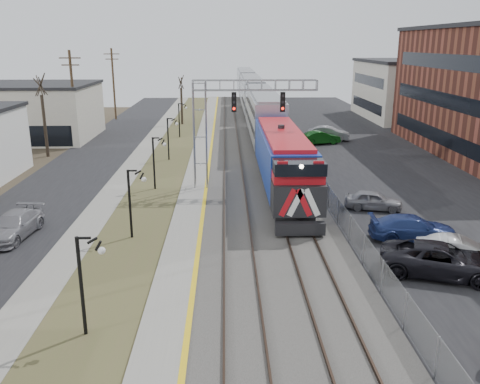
{
  "coord_description": "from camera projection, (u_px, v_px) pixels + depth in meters",
  "views": [
    {
      "loc": [
        1.36,
        -9.13,
        10.66
      ],
      "look_at": [
        2.16,
        18.28,
        2.6
      ],
      "focal_mm": 38.0,
      "sensor_mm": 36.0,
      "label": 1
    }
  ],
  "objects": [
    {
      "name": "lampposts",
      "position": [
        131.0,
        203.0,
        28.59
      ],
      "size": [
        0.14,
        62.14,
        4.0
      ],
      "color": "black",
      "rests_on": "ground"
    },
    {
      "name": "platform",
      "position": [
        199.0,
        166.0,
        45.23
      ],
      "size": [
        2.0,
        120.0,
        0.24
      ],
      "primitive_type": "cube",
      "color": "gray",
      "rests_on": "ground"
    },
    {
      "name": "car_street_b",
      "position": [
        14.0,
        226.0,
        28.75
      ],
      "size": [
        2.42,
        4.99,
        1.4
      ],
      "primitive_type": "imported",
      "rotation": [
        0.0,
        0.0,
        -0.1
      ],
      "color": "gray",
      "rests_on": "ground"
    },
    {
      "name": "car_lot_e",
      "position": [
        373.0,
        201.0,
        33.58
      ],
      "size": [
        3.99,
        2.35,
        1.27
      ],
      "primitive_type": "imported",
      "rotation": [
        0.0,
        0.0,
        1.33
      ],
      "color": "gray",
      "rests_on": "ground"
    },
    {
      "name": "train",
      "position": [
        255.0,
        101.0,
        70.35
      ],
      "size": [
        3.0,
        85.85,
        5.33
      ],
      "color": "navy",
      "rests_on": "ground"
    },
    {
      "name": "track_near",
      "position": [
        233.0,
        164.0,
        45.27
      ],
      "size": [
        1.58,
        120.0,
        0.15
      ],
      "color": "#2D2119",
      "rests_on": "ballast_bed"
    },
    {
      "name": "grass_median",
      "position": [
        165.0,
        167.0,
        45.17
      ],
      "size": [
        4.0,
        120.0,
        0.06
      ],
      "primitive_type": "cube",
      "color": "#4C4E2A",
      "rests_on": "ground"
    },
    {
      "name": "parking_lot",
      "position": [
        388.0,
        166.0,
        45.74
      ],
      "size": [
        16.0,
        120.0,
        0.04
      ],
      "primitive_type": "cube",
      "color": "black",
      "rests_on": "ground"
    },
    {
      "name": "car_lot_g",
      "position": [
        328.0,
        134.0,
        57.53
      ],
      "size": [
        5.01,
        2.8,
        1.56
      ],
      "primitive_type": "imported",
      "rotation": [
        0.0,
        0.0,
        1.31
      ],
      "color": "slate",
      "rests_on": "ground"
    },
    {
      "name": "platform_edge",
      "position": [
        209.0,
        165.0,
        45.22
      ],
      "size": [
        0.24,
        120.0,
        0.01
      ],
      "primitive_type": "cube",
      "color": "gold",
      "rests_on": "platform"
    },
    {
      "name": "car_lot_c",
      "position": [
        441.0,
        261.0,
        23.98
      ],
      "size": [
        6.13,
        4.25,
        1.56
      ],
      "primitive_type": "imported",
      "rotation": [
        0.0,
        0.0,
        1.24
      ],
      "color": "black",
      "rests_on": "ground"
    },
    {
      "name": "track_far",
      "position": [
        272.0,
        164.0,
        45.37
      ],
      "size": [
        1.58,
        120.0,
        0.15
      ],
      "color": "#2D2119",
      "rests_on": "ballast_bed"
    },
    {
      "name": "bare_trees",
      "position": [
        77.0,
        131.0,
        47.93
      ],
      "size": [
        12.3,
        42.3,
        5.95
      ],
      "color": "#382D23",
      "rests_on": "ground"
    },
    {
      "name": "street_west",
      "position": [
        81.0,
        168.0,
        44.97
      ],
      "size": [
        7.0,
        120.0,
        0.04
      ],
      "primitive_type": "cube",
      "color": "black",
      "rests_on": "ground"
    },
    {
      "name": "ballast_bed",
      "position": [
        255.0,
        166.0,
        45.38
      ],
      "size": [
        8.0,
        120.0,
        0.2
      ],
      "primitive_type": "cube",
      "color": "#595651",
      "rests_on": "ground"
    },
    {
      "name": "car_lot_f",
      "position": [
        320.0,
        138.0,
        55.36
      ],
      "size": [
        4.59,
        2.6,
        1.43
      ],
      "primitive_type": "imported",
      "rotation": [
        0.0,
        0.0,
        1.84
      ],
      "color": "#0E4611",
      "rests_on": "ground"
    },
    {
      "name": "fence",
      "position": [
        302.0,
        158.0,
        45.3
      ],
      "size": [
        0.04,
        120.0,
        1.6
      ],
      "primitive_type": "cube",
      "color": "gray",
      "rests_on": "ground"
    },
    {
      "name": "car_lot_b",
      "position": [
        459.0,
        252.0,
        25.28
      ],
      "size": [
        4.34,
        2.6,
        1.35
      ],
      "primitive_type": "imported",
      "rotation": [
        0.0,
        0.0,
        1.26
      ],
      "color": "#BCBCBC",
      "rests_on": "ground"
    },
    {
      "name": "signal_gantry",
      "position": [
        223.0,
        115.0,
        37.03
      ],
      "size": [
        9.0,
        1.07,
        8.15
      ],
      "color": "gray",
      "rests_on": "ground"
    },
    {
      "name": "car_lot_d",
      "position": [
        413.0,
        229.0,
        28.38
      ],
      "size": [
        4.91,
        2.25,
        1.39
      ],
      "primitive_type": "imported",
      "rotation": [
        0.0,
        0.0,
        1.51
      ],
      "color": "navy",
      "rests_on": "ground"
    },
    {
      "name": "sidewalk",
      "position": [
        132.0,
        167.0,
        45.09
      ],
      "size": [
        2.0,
        120.0,
        0.08
      ],
      "primitive_type": "cube",
      "color": "gray",
      "rests_on": "ground"
    }
  ]
}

